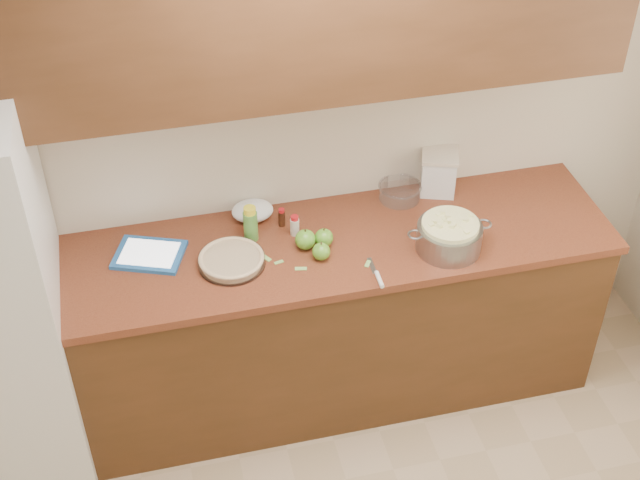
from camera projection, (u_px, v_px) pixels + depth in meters
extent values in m
plane|color=white|center=(491.00, 43.00, 1.70)|extent=(3.60, 3.60, 0.00)
plane|color=beige|center=(299.00, 131.00, 3.88)|extent=(3.60, 0.00, 3.60)
cube|color=#4E2C16|center=(316.00, 323.00, 4.18)|extent=(2.60, 0.65, 0.88)
cube|color=brown|center=(316.00, 247.00, 3.89)|extent=(2.64, 0.68, 0.04)
cube|color=#522F19|center=(306.00, 7.00, 3.34)|extent=(2.60, 0.34, 0.70)
cylinder|color=silver|center=(232.00, 261.00, 3.76)|extent=(0.29, 0.29, 0.04)
cylinder|color=tan|center=(232.00, 261.00, 3.76)|extent=(0.26, 0.26, 0.03)
torus|color=tan|center=(231.00, 258.00, 3.75)|extent=(0.28, 0.28, 0.02)
cylinder|color=gray|center=(449.00, 237.00, 3.81)|extent=(0.28, 0.28, 0.12)
torus|color=gray|center=(415.00, 235.00, 3.76)|extent=(0.07, 0.07, 0.01)
torus|color=gray|center=(484.00, 224.00, 3.81)|extent=(0.07, 0.07, 0.01)
cylinder|color=#FFFBAB|center=(449.00, 234.00, 3.80)|extent=(0.24, 0.24, 0.13)
cube|color=white|center=(438.00, 173.00, 4.13)|extent=(0.20, 0.20, 0.19)
cube|color=beige|center=(440.00, 155.00, 4.06)|extent=(0.21, 0.21, 0.02)
cube|color=#215CA2|center=(149.00, 255.00, 3.80)|extent=(0.35, 0.31, 0.02)
cube|color=white|center=(149.00, 253.00, 3.80)|extent=(0.28, 0.25, 0.00)
cube|color=gray|center=(372.00, 266.00, 3.76)|extent=(0.02, 0.11, 0.00)
cylinder|color=white|center=(379.00, 279.00, 3.68)|extent=(0.02, 0.09, 0.02)
cylinder|color=#4C8C38|center=(251.00, 226.00, 3.86)|extent=(0.06, 0.06, 0.14)
cylinder|color=yellow|center=(250.00, 210.00, 3.81)|extent=(0.05, 0.05, 0.03)
cylinder|color=beige|center=(295.00, 227.00, 3.90)|extent=(0.04, 0.04, 0.08)
cylinder|color=red|center=(295.00, 218.00, 3.87)|extent=(0.03, 0.03, 0.02)
cylinder|color=black|center=(282.00, 218.00, 3.96)|extent=(0.03, 0.03, 0.07)
cylinder|color=red|center=(281.00, 211.00, 3.93)|extent=(0.03, 0.03, 0.01)
cylinder|color=silver|center=(400.00, 192.00, 4.11)|extent=(0.19, 0.19, 0.07)
torus|color=silver|center=(400.00, 186.00, 4.09)|extent=(0.20, 0.20, 0.01)
ellipsoid|color=white|center=(253.00, 211.00, 4.00)|extent=(0.22, 0.20, 0.08)
sphere|color=#5A9B27|center=(305.00, 240.00, 3.83)|extent=(0.09, 0.09, 0.09)
cylinder|color=#3F2D19|center=(305.00, 230.00, 3.80)|extent=(0.01, 0.01, 0.01)
sphere|color=#5A9B27|center=(324.00, 238.00, 3.84)|extent=(0.08, 0.08, 0.08)
cylinder|color=#3F2D19|center=(324.00, 229.00, 3.81)|extent=(0.01, 0.01, 0.01)
sphere|color=#5A9B27|center=(321.00, 251.00, 3.78)|extent=(0.08, 0.08, 0.08)
cylinder|color=#3F2D19|center=(321.00, 243.00, 3.75)|extent=(0.01, 0.01, 0.01)
cube|color=#90C761|center=(266.00, 258.00, 3.80)|extent=(0.04, 0.05, 0.00)
cube|color=#90C761|center=(279.00, 262.00, 3.78)|extent=(0.04, 0.02, 0.00)
cube|color=#90C761|center=(301.00, 269.00, 3.75)|extent=(0.05, 0.03, 0.00)
cube|color=#90C761|center=(368.00, 264.00, 3.77)|extent=(0.04, 0.05, 0.00)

